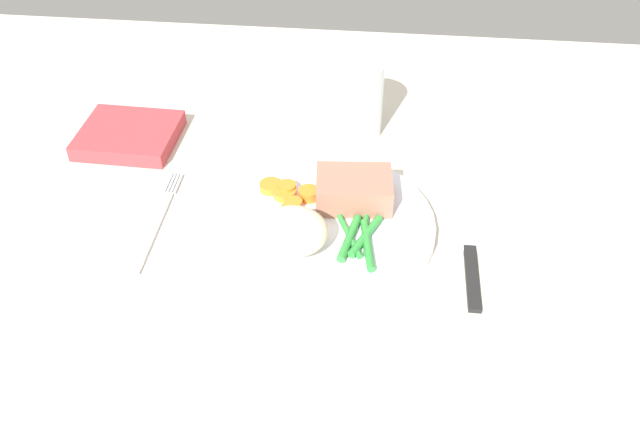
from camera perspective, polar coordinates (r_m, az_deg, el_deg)
dining_table at (r=77.96cm, az=-0.94°, el=-0.17°), size 120.00×90.00×2.00cm
dinner_plate at (r=73.89cm, az=0.00°, el=-1.06°), size 24.71×24.71×1.60cm
meat_portion at (r=75.11cm, az=2.85°, el=2.11°), size 8.70×6.68×3.23cm
mashed_potatoes at (r=68.78cm, az=-2.23°, el=-1.48°), size 7.07×6.14×4.53cm
carrot_slices at (r=75.70cm, az=-2.63°, el=1.43°), size 6.59×6.80×1.25cm
green_beans at (r=70.93cm, az=3.32°, el=-1.99°), size 5.30×9.81×0.89cm
fork at (r=77.61cm, az=-13.36°, el=-0.55°), size 1.44×16.60×0.40cm
knife at (r=74.55cm, az=12.29°, el=-2.38°), size 1.70×20.50×0.64cm
water_glass at (r=87.57cm, az=2.84°, el=9.14°), size 7.24×7.24×9.96cm
napkin at (r=90.56cm, az=-15.59°, el=6.29°), size 12.15×10.70×1.96cm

